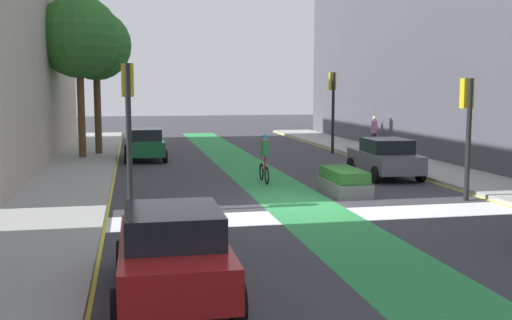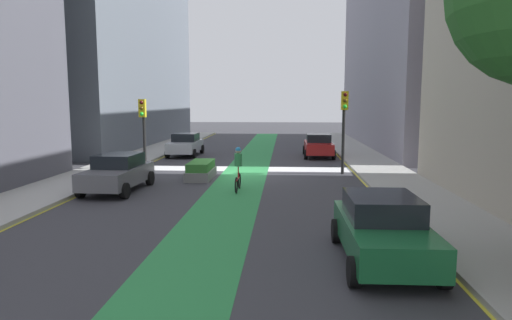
{
  "view_description": "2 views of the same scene",
  "coord_description": "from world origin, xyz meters",
  "px_view_note": "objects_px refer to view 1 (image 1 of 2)",
  "views": [
    {
      "loc": [
        -5.2,
        -18.35,
        3.62
      ],
      "look_at": [
        -0.91,
        2.88,
        1.04
      ],
      "focal_mm": 43.06,
      "sensor_mm": 36.0,
      "label": 1
    },
    {
      "loc": [
        -2.32,
        23.09,
        3.77
      ],
      "look_at": [
        -1.06,
        4.02,
        1.29
      ],
      "focal_mm": 31.71,
      "sensor_mm": 36.0,
      "label": 2
    }
  ],
  "objects_px": {
    "car_grey_right_far": "(385,157)",
    "car_red_left_near": "(173,251)",
    "street_tree_near": "(79,37)",
    "street_tree_far": "(96,46)",
    "traffic_signal_near_right": "(467,115)",
    "traffic_signal_far_right": "(333,97)",
    "pedestrian_sidewalk_right_a": "(374,131)",
    "traffic_signal_near_left": "(128,109)",
    "car_green_left_far": "(145,144)",
    "cyclist_in_lane": "(264,157)",
    "median_planter": "(344,182)"
  },
  "relations": [
    {
      "from": "traffic_signal_near_right",
      "to": "street_tree_far",
      "type": "distance_m",
      "value": 19.85
    },
    {
      "from": "traffic_signal_near_left",
      "to": "pedestrian_sidewalk_right_a",
      "type": "xyz_separation_m",
      "value": [
        13.82,
        15.4,
        -1.94
      ]
    },
    {
      "from": "street_tree_far",
      "to": "car_red_left_near",
      "type": "bearing_deg",
      "value": -83.98
    },
    {
      "from": "street_tree_far",
      "to": "median_planter",
      "type": "xyz_separation_m",
      "value": [
        8.79,
        -13.48,
        -5.34
      ]
    },
    {
      "from": "traffic_signal_near_right",
      "to": "traffic_signal_near_left",
      "type": "distance_m",
      "value": 10.56
    },
    {
      "from": "median_planter",
      "to": "car_green_left_far",
      "type": "bearing_deg",
      "value": 119.78
    },
    {
      "from": "car_grey_right_far",
      "to": "car_green_left_far",
      "type": "distance_m",
      "value": 12.28
    },
    {
      "from": "traffic_signal_near_left",
      "to": "street_tree_near",
      "type": "height_order",
      "value": "street_tree_near"
    },
    {
      "from": "car_red_left_near",
      "to": "street_tree_near",
      "type": "xyz_separation_m",
      "value": [
        -3.1,
        21.06,
        5.22
      ]
    },
    {
      "from": "traffic_signal_far_right",
      "to": "car_grey_right_far",
      "type": "relative_size",
      "value": 1.03
    },
    {
      "from": "car_green_left_far",
      "to": "median_planter",
      "type": "xyz_separation_m",
      "value": [
        6.45,
        -11.26,
        -0.4
      ]
    },
    {
      "from": "car_red_left_near",
      "to": "cyclist_in_lane",
      "type": "xyz_separation_m",
      "value": [
        4.25,
        12.12,
        0.17
      ]
    },
    {
      "from": "car_grey_right_far",
      "to": "street_tree_far",
      "type": "relative_size",
      "value": 0.57
    },
    {
      "from": "car_red_left_near",
      "to": "traffic_signal_near_left",
      "type": "bearing_deg",
      "value": 95.65
    },
    {
      "from": "traffic_signal_near_right",
      "to": "traffic_signal_far_right",
      "type": "height_order",
      "value": "traffic_signal_far_right"
    },
    {
      "from": "car_grey_right_far",
      "to": "car_red_left_near",
      "type": "distance_m",
      "value": 15.64
    },
    {
      "from": "pedestrian_sidewalk_right_a",
      "to": "street_tree_far",
      "type": "relative_size",
      "value": 0.24
    },
    {
      "from": "traffic_signal_near_left",
      "to": "car_red_left_near",
      "type": "bearing_deg",
      "value": -84.35
    },
    {
      "from": "car_green_left_far",
      "to": "cyclist_in_lane",
      "type": "bearing_deg",
      "value": -62.84
    },
    {
      "from": "car_grey_right_far",
      "to": "pedestrian_sidewalk_right_a",
      "type": "relative_size",
      "value": 2.38
    },
    {
      "from": "car_green_left_far",
      "to": "street_tree_near",
      "type": "xyz_separation_m",
      "value": [
        -3.05,
        0.55,
        5.22
      ]
    },
    {
      "from": "car_grey_right_far",
      "to": "car_red_left_near",
      "type": "bearing_deg",
      "value": -126.54
    },
    {
      "from": "traffic_signal_near_left",
      "to": "traffic_signal_far_right",
      "type": "relative_size",
      "value": 0.97
    },
    {
      "from": "street_tree_near",
      "to": "street_tree_far",
      "type": "relative_size",
      "value": 1.06
    },
    {
      "from": "street_tree_near",
      "to": "street_tree_far",
      "type": "xyz_separation_m",
      "value": [
        0.7,
        1.66,
        -0.29
      ]
    },
    {
      "from": "car_green_left_far",
      "to": "street_tree_near",
      "type": "bearing_deg",
      "value": 169.78
    },
    {
      "from": "car_red_left_near",
      "to": "street_tree_far",
      "type": "relative_size",
      "value": 0.57
    },
    {
      "from": "traffic_signal_near_left",
      "to": "street_tree_near",
      "type": "xyz_separation_m",
      "value": [
        -2.36,
        13.55,
        3.02
      ]
    },
    {
      "from": "street_tree_near",
      "to": "street_tree_far",
      "type": "distance_m",
      "value": 1.83
    },
    {
      "from": "pedestrian_sidewalk_right_a",
      "to": "traffic_signal_near_right",
      "type": "bearing_deg",
      "value": -101.83
    },
    {
      "from": "traffic_signal_near_left",
      "to": "median_planter",
      "type": "relative_size",
      "value": 1.61
    },
    {
      "from": "traffic_signal_far_right",
      "to": "street_tree_near",
      "type": "height_order",
      "value": "street_tree_near"
    },
    {
      "from": "traffic_signal_near_left",
      "to": "traffic_signal_far_right",
      "type": "xyz_separation_m",
      "value": [
        10.84,
        14.11,
        0.08
      ]
    },
    {
      "from": "car_green_left_far",
      "to": "pedestrian_sidewalk_right_a",
      "type": "xyz_separation_m",
      "value": [
        13.12,
        2.4,
        0.27
      ]
    },
    {
      "from": "traffic_signal_near_right",
      "to": "street_tree_far",
      "type": "bearing_deg",
      "value": 128.49
    },
    {
      "from": "car_green_left_far",
      "to": "median_planter",
      "type": "bearing_deg",
      "value": -60.22
    },
    {
      "from": "car_green_left_far",
      "to": "pedestrian_sidewalk_right_a",
      "type": "bearing_deg",
      "value": 10.36
    },
    {
      "from": "car_green_left_far",
      "to": "median_planter",
      "type": "distance_m",
      "value": 12.98
    },
    {
      "from": "car_green_left_far",
      "to": "street_tree_far",
      "type": "height_order",
      "value": "street_tree_far"
    },
    {
      "from": "car_red_left_near",
      "to": "pedestrian_sidewalk_right_a",
      "type": "height_order",
      "value": "pedestrian_sidewalk_right_a"
    },
    {
      "from": "pedestrian_sidewalk_right_a",
      "to": "traffic_signal_near_left",
      "type": "bearing_deg",
      "value": -131.89
    },
    {
      "from": "car_grey_right_far",
      "to": "street_tree_far",
      "type": "height_order",
      "value": "street_tree_far"
    },
    {
      "from": "car_grey_right_far",
      "to": "street_tree_near",
      "type": "bearing_deg",
      "value": 145.63
    },
    {
      "from": "traffic_signal_far_right",
      "to": "car_grey_right_far",
      "type": "distance_m",
      "value": 9.37
    },
    {
      "from": "traffic_signal_near_left",
      "to": "car_grey_right_far",
      "type": "distance_m",
      "value": 11.47
    },
    {
      "from": "traffic_signal_near_left",
      "to": "pedestrian_sidewalk_right_a",
      "type": "bearing_deg",
      "value": 48.11
    },
    {
      "from": "car_grey_right_far",
      "to": "car_green_left_far",
      "type": "relative_size",
      "value": 1.01
    },
    {
      "from": "street_tree_near",
      "to": "car_green_left_far",
      "type": "bearing_deg",
      "value": -10.22
    },
    {
      "from": "pedestrian_sidewalk_right_a",
      "to": "street_tree_near",
      "type": "xyz_separation_m",
      "value": [
        -16.17,
        -1.85,
        4.95
      ]
    },
    {
      "from": "street_tree_near",
      "to": "street_tree_far",
      "type": "bearing_deg",
      "value": 67.1
    }
  ]
}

